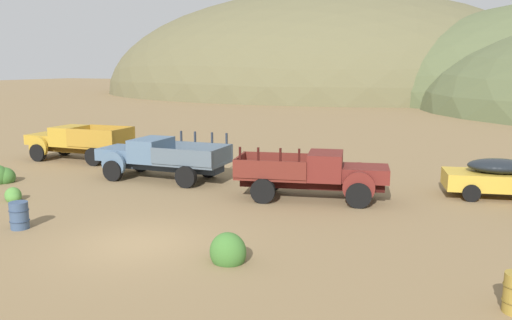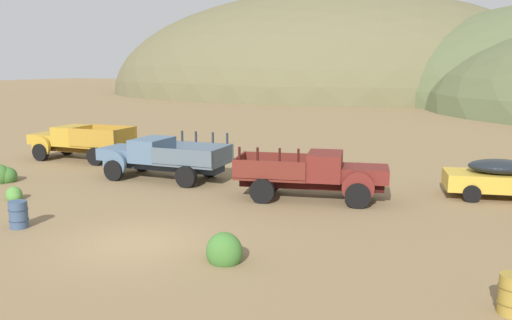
{
  "view_description": "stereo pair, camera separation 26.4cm",
  "coord_description": "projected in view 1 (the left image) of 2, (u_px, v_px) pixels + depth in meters",
  "views": [
    {
      "loc": [
        9.49,
        -11.93,
        5.24
      ],
      "look_at": [
        0.34,
        7.63,
        1.3
      ],
      "focal_mm": 36.53,
      "sensor_mm": 36.0,
      "label": 1
    },
    {
      "loc": [
        9.73,
        -11.82,
        5.24
      ],
      "look_at": [
        0.34,
        7.63,
        1.3
      ],
      "focal_mm": 36.53,
      "sensor_mm": 36.0,
      "label": 2
    }
  ],
  "objects": [
    {
      "name": "truck_chalk_blue",
      "position": [
        154.0,
        157.0,
        24.27
      ],
      "size": [
        6.3,
        2.91,
        2.16
      ],
      "rotation": [
        0.0,
        0.0,
        3.21
      ],
      "color": "#262D39",
      "rests_on": "ground"
    },
    {
      "name": "oil_drum_spare",
      "position": [
        19.0,
        215.0,
        16.86
      ],
      "size": [
        0.63,
        0.63,
        0.89
      ],
      "color": "#384C6B",
      "rests_on": "ground"
    },
    {
      "name": "bush_near_barrel",
      "position": [
        169.0,
        156.0,
        28.93
      ],
      "size": [
        0.98,
        0.94,
        1.07
      ],
      "color": "#3D702D",
      "rests_on": "ground"
    },
    {
      "name": "hill_center",
      "position": [
        321.0,
        93.0,
        99.31
      ],
      "size": [
        85.45,
        66.56,
        37.06
      ],
      "primitive_type": "ellipsoid",
      "color": "brown",
      "rests_on": "ground"
    },
    {
      "name": "bush_back_edge",
      "position": [
        227.0,
        252.0,
        14.11
      ],
      "size": [
        1.16,
        1.1,
        1.07
      ],
      "color": "#3D702D",
      "rests_on": "ground"
    },
    {
      "name": "truck_oxblood",
      "position": [
        322.0,
        175.0,
        20.45
      ],
      "size": [
        6.19,
        3.38,
        2.16
      ],
      "rotation": [
        0.0,
        0.0,
        0.25
      ],
      "color": "black",
      "rests_on": "ground"
    },
    {
      "name": "ground_plane",
      "position": [
        138.0,
        243.0,
        15.53
      ],
      "size": [
        300.0,
        300.0,
        0.0
      ],
      "primitive_type": "plane",
      "color": "olive"
    },
    {
      "name": "bush_between_trucks",
      "position": [
        13.0,
        196.0,
        20.44
      ],
      "size": [
        0.75,
        0.66,
        0.67
      ],
      "color": "#4C8438",
      "rests_on": "ground"
    },
    {
      "name": "truck_mustard",
      "position": [
        72.0,
        142.0,
        29.07
      ],
      "size": [
        6.21,
        2.74,
        1.91
      ],
      "rotation": [
        0.0,
        0.0,
        3.22
      ],
      "color": "#593D12",
      "rests_on": "ground"
    },
    {
      "name": "car_faded_yellow",
      "position": [
        510.0,
        178.0,
        20.73
      ],
      "size": [
        5.22,
        2.9,
        1.57
      ],
      "rotation": [
        0.0,
        0.0,
        0.24
      ],
      "color": "gold",
      "rests_on": "ground"
    },
    {
      "name": "bush_front_left",
      "position": [
        0.0,
        177.0,
        23.5
      ],
      "size": [
        1.27,
        1.23,
        1.08
      ],
      "color": "#3D702D",
      "rests_on": "ground"
    }
  ]
}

